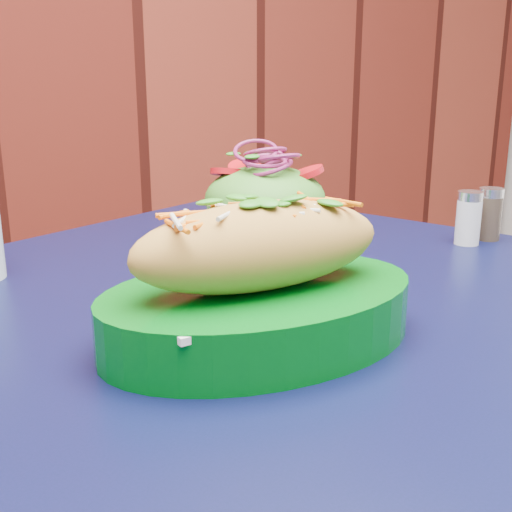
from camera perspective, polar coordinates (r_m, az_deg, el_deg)
cafe_table at (r=0.73m, az=1.44°, el=-9.38°), size 1.00×1.00×0.75m
banh_mi_basket at (r=0.55m, az=0.36°, el=-2.68°), size 0.31×0.22×0.13m
salad_plate at (r=0.89m, az=0.81°, el=4.61°), size 0.24×0.24×0.13m
salt_shaker at (r=0.91m, az=18.37°, el=3.23°), size 0.03×0.03×0.07m
pepper_shaker at (r=0.95m, az=20.04°, el=3.53°), size 0.03×0.03×0.07m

